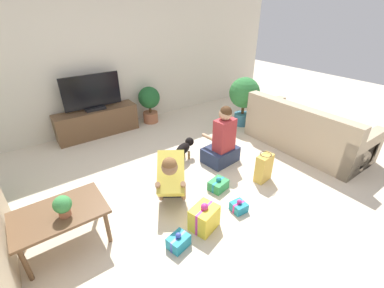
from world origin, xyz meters
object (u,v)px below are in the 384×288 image
gift_box_d (218,185)px  person_kneeling (172,176)px  gift_box_c (178,241)px  tv (92,95)px  potted_plant_corner_right (244,96)px  coffee_table (60,216)px  potted_plant_back_right (149,101)px  dog (185,147)px  gift_bag_a (264,168)px  gift_box_a (204,218)px  tabletop_plant (63,206)px  gift_box_b (239,207)px  person_sitting (222,143)px  sofa_right (305,133)px  tv_console (98,122)px

gift_box_d → person_kneeling: bearing=159.3°
gift_box_c → gift_box_d: size_ratio=0.89×
person_kneeling → gift_box_d: bearing=13.5°
tv → potted_plant_corner_right: tv is taller
coffee_table → potted_plant_back_right: (2.23, 2.36, 0.07)m
dog → gift_bag_a: gift_bag_a is taller
coffee_table → potted_plant_corner_right: 3.90m
person_kneeling → gift_box_a: size_ratio=2.32×
potted_plant_corner_right → gift_box_c: 3.39m
dog → gift_box_d: size_ratio=1.72×
tabletop_plant → gift_box_b: bearing=-19.0°
tabletop_plant → potted_plant_back_right: bearing=48.3°
person_sitting → tabletop_plant: bearing=2.7°
tv → person_kneeling: bearing=-86.1°
dog → person_kneeling: bearing=113.3°
tv → gift_box_d: size_ratio=3.68×
sofa_right → gift_box_b: sofa_right is taller
tv → gift_box_d: tv is taller
gift_box_a → gift_box_d: size_ratio=1.26×
gift_box_d → tv_console: bearing=106.0°
tv → gift_box_d: 2.84m
person_kneeling → dog: size_ratio=1.71×
coffee_table → dog: 2.07m
coffee_table → potted_plant_corner_right: size_ratio=0.87×
tv → gift_box_b: size_ratio=5.57×
coffee_table → tv_console: 2.67m
sofa_right → potted_plant_corner_right: bearing=6.0°
gift_box_d → tabletop_plant: 1.92m
person_sitting → gift_box_d: bearing=39.1°
potted_plant_corner_right → gift_bag_a: (-1.18, -1.57, -0.42)m
gift_box_d → tabletop_plant: (-1.84, 0.14, 0.50)m
potted_plant_corner_right → gift_box_a: 3.04m
potted_plant_corner_right → person_sitting: (-1.33, -0.85, -0.28)m
potted_plant_back_right → tabletop_plant: size_ratio=3.44×
gift_box_c → sofa_right: bearing=9.6°
gift_box_a → gift_box_d: 0.73m
person_sitting → gift_box_a: size_ratio=2.69×
potted_plant_back_right → gift_box_a: size_ratio=2.16×
person_kneeling → gift_box_b: person_kneeling is taller
person_kneeling → gift_box_d: (0.59, -0.22, -0.27)m
sofa_right → person_kneeling: size_ratio=2.41×
tv_console → dog: tv_console is taller
sofa_right → potted_plant_corner_right: 1.39m
gift_box_b → tv_console: bearing=102.4°
coffee_table → gift_bag_a: size_ratio=1.99×
potted_plant_back_right → gift_box_c: potted_plant_back_right is taller
tv → gift_box_b: bearing=-77.6°
dog → gift_box_a: 1.48m
potted_plant_corner_right → person_sitting: 1.61m
potted_plant_back_right → gift_bag_a: bearing=-83.6°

